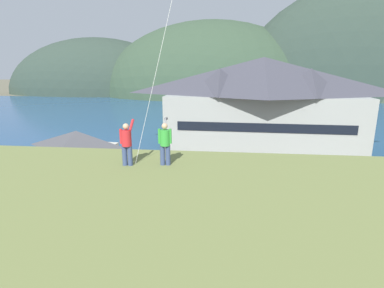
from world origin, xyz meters
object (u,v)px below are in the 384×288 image
at_px(moored_boat_outer_mooring, 218,129).
at_px(parking_light_pole, 166,143).
at_px(harbor_lodge, 262,103).
at_px(parked_car_front_row_end, 266,189).
at_px(person_kite_flyer, 127,143).
at_px(storage_shed_near_lot, 78,155).
at_px(parked_car_front_row_silver, 4,177).
at_px(parked_car_mid_row_center, 178,186).
at_px(moored_boat_wharfside, 180,129).
at_px(wharf_dock, 199,129).
at_px(parked_car_mid_row_near, 69,207).
at_px(person_companion, 165,143).
at_px(parked_car_back_row_right, 377,226).

relative_size(moored_boat_outer_mooring, parking_light_pole, 1.37).
relative_size(harbor_lodge, parked_car_front_row_end, 6.41).
height_order(moored_boat_outer_mooring, person_kite_flyer, person_kite_flyer).
distance_m(storage_shed_near_lot, person_kite_flyer, 20.98).
distance_m(parked_car_front_row_silver, parked_car_mid_row_center, 17.32).
bearing_deg(moored_boat_wharfside, parked_car_mid_row_center, -81.73).
xyz_separation_m(harbor_lodge, person_kite_flyer, (-8.86, -30.34, 1.57)).
bearing_deg(parked_car_front_row_silver, parking_light_pole, 17.06).
xyz_separation_m(harbor_lodge, wharf_dock, (-9.79, 13.99, -6.49)).
bearing_deg(parked_car_mid_row_near, wharf_dock, 79.24).
xyz_separation_m(wharf_dock, parked_car_mid_row_near, (-6.80, -35.81, 0.71)).
xyz_separation_m(moored_boat_outer_mooring, parked_car_mid_row_center, (-2.88, -28.67, 0.34)).
distance_m(parked_car_front_row_end, person_companion, 16.63).
bearing_deg(moored_boat_outer_mooring, person_kite_flyer, -93.79).
bearing_deg(storage_shed_near_lot, parked_car_mid_row_center, -16.86).
bearing_deg(parking_light_pole, moored_boat_wharfside, 94.99).
bearing_deg(person_companion, parked_car_back_row_right, 31.58).
relative_size(parked_car_mid_row_center, parking_light_pole, 0.69).
height_order(parked_car_mid_row_center, person_kite_flyer, person_kite_flyer).
bearing_deg(wharf_dock, moored_boat_outer_mooring, -28.68).
bearing_deg(moored_boat_outer_mooring, parked_car_back_row_right, -71.59).
bearing_deg(parked_car_mid_row_near, parked_car_back_row_right, -1.30).
xyz_separation_m(parked_car_front_row_silver, parking_light_pole, (15.23, 4.68, 2.69)).
relative_size(person_kite_flyer, person_companion, 1.07).
height_order(harbor_lodge, parked_car_front_row_silver, harbor_lodge).
relative_size(parked_car_front_row_end, person_kite_flyer, 2.27).
distance_m(parked_car_mid_row_near, parking_light_pole, 11.98).
bearing_deg(wharf_dock, parking_light_pole, -92.77).
distance_m(parking_light_pole, person_companion, 19.48).
xyz_separation_m(parked_car_front_row_silver, person_kite_flyer, (17.39, -14.10, 7.34)).
xyz_separation_m(harbor_lodge, parking_light_pole, (-11.02, -11.57, -3.08)).
distance_m(parked_car_back_row_right, person_companion, 16.59).
height_order(storage_shed_near_lot, parked_car_mid_row_near, storage_shed_near_lot).
bearing_deg(moored_boat_outer_mooring, person_companion, -91.74).
bearing_deg(harbor_lodge, parked_car_back_row_right, -76.52).
xyz_separation_m(wharf_dock, moored_boat_wharfside, (-3.25, -2.53, 0.37)).
bearing_deg(parked_car_back_row_right, parking_light_pole, 146.69).
xyz_separation_m(harbor_lodge, moored_boat_wharfside, (-13.03, 11.46, -6.11)).
xyz_separation_m(parked_car_front_row_end, person_kite_flyer, (-7.70, -13.82, 7.34)).
bearing_deg(parked_car_back_row_right, person_companion, -148.42).
distance_m(harbor_lodge, wharf_dock, 18.26).
relative_size(moored_boat_wharfside, moored_boat_outer_mooring, 0.70).
distance_m(wharf_dock, person_companion, 44.90).
relative_size(storage_shed_near_lot, wharf_dock, 0.53).
xyz_separation_m(parked_car_front_row_end, person_companion, (-6.17, -13.60, 7.32)).
distance_m(storage_shed_near_lot, parked_car_mid_row_near, 9.18).
relative_size(moored_boat_wharfside, parked_car_back_row_right, 1.38).
xyz_separation_m(parked_car_front_row_silver, parked_car_mid_row_near, (9.66, -5.58, 0.00)).
bearing_deg(person_kite_flyer, storage_shed_near_lot, 123.04).
xyz_separation_m(storage_shed_near_lot, parked_car_front_row_silver, (-6.38, -2.83, -1.64)).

